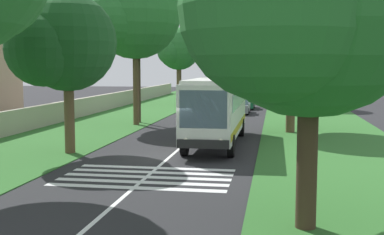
% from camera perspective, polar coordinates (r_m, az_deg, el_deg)
% --- Properties ---
extents(ground, '(160.00, 160.00, 0.00)m').
position_cam_1_polar(ground, '(24.39, -2.60, -4.55)').
color(ground, '#262628').
extents(grass_verge_left, '(120.00, 8.00, 0.04)m').
position_cam_1_polar(grass_verge_left, '(40.90, -9.47, -0.36)').
color(grass_verge_left, '#2D6628').
rests_on(grass_verge_left, ground).
extents(grass_verge_right, '(120.00, 8.00, 0.04)m').
position_cam_1_polar(grass_verge_right, '(38.83, 14.08, -0.78)').
color(grass_verge_right, '#2D6628').
rests_on(grass_verge_right, ground).
extents(centre_line, '(110.00, 0.16, 0.01)m').
position_cam_1_polar(centre_line, '(39.03, 2.00, -0.60)').
color(centre_line, silver).
rests_on(centre_line, ground).
extents(coach_bus, '(11.16, 2.62, 3.73)m').
position_cam_1_polar(coach_bus, '(28.23, 2.87, 1.27)').
color(coach_bus, silver).
rests_on(coach_bus, ground).
extents(zebra_crossing, '(4.05, 6.80, 0.01)m').
position_cam_1_polar(zebra_crossing, '(20.23, -5.20, -6.74)').
color(zebra_crossing, silver).
rests_on(zebra_crossing, ground).
extents(trailing_car_0, '(4.30, 1.78, 1.43)m').
position_cam_1_polar(trailing_car_0, '(46.74, 5.46, 1.27)').
color(trailing_car_0, gray).
rests_on(trailing_car_0, ground).
extents(trailing_car_1, '(4.30, 1.78, 1.43)m').
position_cam_1_polar(trailing_car_1, '(52.17, 6.11, 1.74)').
color(trailing_car_1, '#145933').
rests_on(trailing_car_1, ground).
extents(trailing_car_2, '(4.30, 1.78, 1.43)m').
position_cam_1_polar(trailing_car_2, '(57.69, 2.38, 2.17)').
color(trailing_car_2, navy).
rests_on(trailing_car_2, ground).
extents(trailing_minibus_0, '(6.00, 2.14, 2.53)m').
position_cam_1_polar(trailing_minibus_0, '(65.27, 3.40, 3.37)').
color(trailing_minibus_0, teal).
rests_on(trailing_minibus_0, ground).
extents(roadside_tree_left_0, '(6.25, 4.95, 7.97)m').
position_cam_1_polar(roadside_tree_left_0, '(25.92, -14.25, 7.88)').
color(roadside_tree_left_0, brown).
rests_on(roadside_tree_left_0, grass_verge_left).
extents(roadside_tree_left_1, '(5.64, 4.79, 8.70)m').
position_cam_1_polar(roadside_tree_left_1, '(57.28, -1.60, 7.67)').
color(roadside_tree_left_1, brown).
rests_on(roadside_tree_left_1, grass_verge_left).
extents(roadside_tree_left_2, '(5.74, 4.59, 10.03)m').
position_cam_1_polar(roadside_tree_left_2, '(84.80, 2.42, 8.04)').
color(roadside_tree_left_2, '#4C3826').
rests_on(roadside_tree_left_2, grass_verge_left).
extents(roadside_tree_left_3, '(8.20, 6.73, 11.59)m').
position_cam_1_polar(roadside_tree_left_3, '(37.95, -6.62, 11.37)').
color(roadside_tree_left_3, brown).
rests_on(roadside_tree_left_3, grass_verge_left).
extents(roadside_tree_right_0, '(7.49, 6.30, 10.34)m').
position_cam_1_polar(roadside_tree_right_0, '(55.71, 9.61, 8.53)').
color(roadside_tree_right_0, brown).
rests_on(roadside_tree_right_0, grass_verge_right).
extents(roadside_tree_right_1, '(8.04, 6.69, 9.88)m').
position_cam_1_polar(roadside_tree_right_1, '(33.62, 10.94, 9.14)').
color(roadside_tree_right_1, brown).
rests_on(roadside_tree_right_1, grass_verge_right).
extents(roadside_tree_right_2, '(7.81, 6.41, 9.41)m').
position_cam_1_polar(roadside_tree_right_2, '(13.70, 12.49, 12.61)').
color(roadside_tree_right_2, '#3D2D1E').
rests_on(roadside_tree_right_2, grass_verge_right).
extents(roadside_tree_right_3, '(9.29, 7.39, 12.21)m').
position_cam_1_polar(roadside_tree_right_3, '(75.83, 9.84, 8.78)').
color(roadside_tree_right_3, '#3D2D1E').
rests_on(roadside_tree_right_3, grass_verge_right).
extents(roadside_tree_right_4, '(9.25, 7.32, 9.91)m').
position_cam_1_polar(roadside_tree_right_4, '(86.01, 10.25, 6.93)').
color(roadside_tree_right_4, '#4C3826').
rests_on(roadside_tree_right_4, grass_verge_right).
extents(utility_pole, '(0.24, 1.40, 7.69)m').
position_cam_1_polar(utility_pole, '(38.92, -6.05, 5.29)').
color(utility_pole, '#473828').
rests_on(utility_pole, grass_verge_left).
extents(roadside_wall, '(70.00, 0.40, 1.57)m').
position_cam_1_polar(roadside_wall, '(46.66, -11.45, 1.36)').
color(roadside_wall, '#B2A893').
rests_on(roadside_wall, grass_verge_left).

